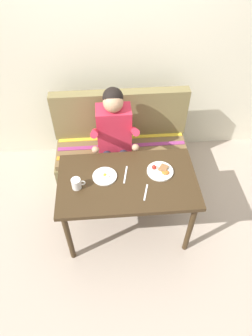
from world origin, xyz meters
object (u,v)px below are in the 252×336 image
object	(u,v)px
fork	(146,192)
person	(114,135)
table	(127,186)
couch	(122,152)
coffee_mug	(77,183)
plate_breakfast	(160,171)
plate_eggs	(105,176)
knife	(125,175)

from	to	relation	value
fork	person	bearing A→B (deg)	122.52
table	couch	distance (m)	0.83
table	coffee_mug	bearing A→B (deg)	-173.48
table	couch	bearing A→B (deg)	90.00
table	plate_breakfast	world-z (taller)	plate_breakfast
person	fork	bearing A→B (deg)	-73.45
plate_breakfast	coffee_mug	xyz separation A→B (m)	(-0.72, -0.12, 0.04)
person	couch	bearing A→B (deg)	65.63
table	fork	distance (m)	0.22
person	coffee_mug	distance (m)	0.73
plate_eggs	coffee_mug	xyz separation A→B (m)	(-0.23, -0.10, 0.04)
couch	knife	bearing A→B (deg)	-90.95
plate_breakfast	plate_eggs	size ratio (longest dim) A/B	1.10
table	plate_breakfast	xyz separation A→B (m)	(0.30, 0.07, 0.09)
plate_eggs	coffee_mug	bearing A→B (deg)	-156.85
plate_breakfast	knife	xyz separation A→B (m)	(-0.31, -0.01, -0.01)
table	person	xyz separation A→B (m)	(-0.08, 0.59, 0.09)
person	plate_breakfast	bearing A→B (deg)	-54.01
couch	person	xyz separation A→B (m)	(-0.08, -0.17, 0.41)
plate_eggs	coffee_mug	distance (m)	0.26
plate_eggs	person	bearing A→B (deg)	78.07
coffee_mug	fork	bearing A→B (deg)	-9.99
person	plate_breakfast	size ratio (longest dim) A/B	5.23
table	plate_breakfast	size ratio (longest dim) A/B	5.18
table	couch	xyz separation A→B (m)	(0.00, 0.76, -0.32)
plate_breakfast	plate_eggs	xyz separation A→B (m)	(-0.49, -0.02, -0.00)
fork	plate_breakfast	bearing A→B (deg)	70.76
plate_eggs	fork	size ratio (longest dim) A/B	1.24
plate_breakfast	knife	world-z (taller)	plate_breakfast
table	coffee_mug	distance (m)	0.45
person	plate_breakfast	distance (m)	0.64
fork	knife	distance (m)	0.26
coffee_mug	couch	bearing A→B (deg)	62.31
coffee_mug	table	bearing A→B (deg)	6.52
person	coffee_mug	size ratio (longest dim) A/B	10.27
plate_eggs	fork	distance (m)	0.39
couch	person	size ratio (longest dim) A/B	1.19
plate_breakfast	fork	distance (m)	0.27
fork	knife	size ratio (longest dim) A/B	0.85
couch	table	bearing A→B (deg)	-90.00
coffee_mug	fork	size ratio (longest dim) A/B	0.69
table	coffee_mug	size ratio (longest dim) A/B	10.17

